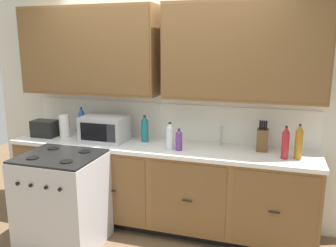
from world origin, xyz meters
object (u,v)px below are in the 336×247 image
at_px(microwave, 105,129).
at_px(toaster, 45,128).
at_px(stove_range, 63,200).
at_px(bottle_red, 285,143).
at_px(knife_block, 262,139).
at_px(bottle_violet, 179,140).
at_px(bottle_clear, 170,136).
at_px(bottle_teal, 145,129).
at_px(bottle_blue, 82,122).
at_px(bottle_amber, 299,142).
at_px(paper_towel_roll, 64,126).

bearing_deg(microwave, toaster, -177.34).
bearing_deg(stove_range, bottle_red, 14.98).
xyz_separation_m(knife_block, bottle_violet, (-0.80, -0.24, -0.01)).
bearing_deg(bottle_clear, bottle_red, 1.93).
distance_m(microwave, bottle_teal, 0.44).
xyz_separation_m(knife_block, bottle_blue, (-2.05, -0.00, 0.05)).
height_order(toaster, bottle_clear, bottle_clear).
bearing_deg(bottle_violet, bottle_amber, 3.09).
relative_size(bottle_violet, bottle_red, 0.71).
bearing_deg(bottle_violet, stove_range, -153.61).
bearing_deg(stove_range, bottle_amber, 14.91).
bearing_deg(knife_block, microwave, -175.38).
distance_m(knife_block, bottle_amber, 0.38).
height_order(bottle_teal, bottle_amber, bottle_amber).
bearing_deg(bottle_amber, microwave, 178.87).
distance_m(stove_range, knife_block, 2.08).
xyz_separation_m(microwave, bottle_clear, (0.78, -0.11, -0.00)).
distance_m(microwave, knife_block, 1.68).
relative_size(microwave, bottle_blue, 1.43).
relative_size(bottle_clear, bottle_teal, 0.97).
bearing_deg(bottle_red, bottle_clear, -178.07).
bearing_deg(stove_range, knife_block, 22.23).
height_order(toaster, bottle_amber, bottle_amber).
relative_size(paper_towel_roll, bottle_clear, 0.92).
height_order(microwave, bottle_violet, microwave).
distance_m(paper_towel_roll, bottle_clear, 1.31).
bearing_deg(bottle_clear, toaster, 177.38).
bearing_deg(knife_block, bottle_blue, -179.97).
xyz_separation_m(microwave, bottle_red, (1.89, -0.07, 0.01)).
xyz_separation_m(stove_range, bottle_teal, (0.60, 0.72, 0.60)).
xyz_separation_m(paper_towel_roll, bottle_blue, (0.16, 0.12, 0.03)).
bearing_deg(bottle_clear, stove_range, -151.60).
xyz_separation_m(bottle_red, bottle_teal, (-1.46, 0.17, -0.01)).
relative_size(paper_towel_roll, bottle_blue, 0.77).
bearing_deg(bottle_clear, microwave, 172.31).
distance_m(stove_range, paper_towel_roll, 0.94).
height_order(stove_range, microwave, microwave).
bearing_deg(bottle_teal, knife_block, 1.42).
bearing_deg(bottle_teal, stove_range, -129.69).
bearing_deg(bottle_clear, knife_block, 15.04).
height_order(bottle_violet, bottle_blue, bottle_blue).
bearing_deg(paper_towel_roll, microwave, -1.77).
bearing_deg(stove_range, microwave, 74.68).
bearing_deg(bottle_clear, paper_towel_roll, 174.68).
distance_m(paper_towel_roll, bottle_amber, 2.54).
height_order(paper_towel_roll, bottle_clear, bottle_clear).
distance_m(stove_range, bottle_red, 2.22).
relative_size(microwave, bottle_violet, 2.15).
relative_size(toaster, bottle_violet, 1.26).
relative_size(microwave, knife_block, 1.55).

